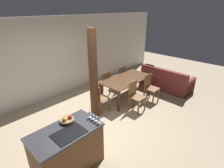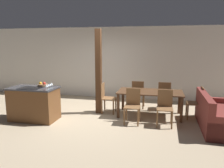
{
  "view_description": "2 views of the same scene",
  "coord_description": "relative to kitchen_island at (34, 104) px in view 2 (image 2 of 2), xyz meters",
  "views": [
    {
      "loc": [
        -2.67,
        -2.91,
        2.95
      ],
      "look_at": [
        0.6,
        0.2,
        0.95
      ],
      "focal_mm": 28.0,
      "sensor_mm": 36.0,
      "label": 1
    },
    {
      "loc": [
        1.93,
        -5.72,
        2.05
      ],
      "look_at": [
        0.6,
        0.2,
        0.95
      ],
      "focal_mm": 35.0,
      "sensor_mm": 36.0,
      "label": 2
    }
  ],
  "objects": [
    {
      "name": "couch",
      "position": [
        4.75,
        0.43,
        -0.17
      ],
      "size": [
        0.91,
        1.89,
        0.86
      ],
      "rotation": [
        0.0,
        0.0,
        1.55
      ],
      "color": "maroon",
      "rests_on": "ground_plane"
    },
    {
      "name": "wall_back",
      "position": [
        1.42,
        3.02,
        0.89
      ],
      "size": [
        11.2,
        0.08,
        2.7
      ],
      "color": "silver",
      "rests_on": "ground_plane"
    },
    {
      "name": "fruit_bowl",
      "position": [
        0.18,
        0.19,
        0.5
      ],
      "size": [
        0.28,
        0.28,
        0.12
      ],
      "color": "#99704C",
      "rests_on": "kitchen_island"
    },
    {
      "name": "wine_glass_end",
      "position": [
        0.56,
        -0.02,
        0.58
      ],
      "size": [
        0.07,
        0.07,
        0.15
      ],
      "color": "silver",
      "rests_on": "kitchen_island"
    },
    {
      "name": "dining_chair_near_right",
      "position": [
        3.49,
        0.37,
        0.02
      ],
      "size": [
        0.4,
        0.4,
        0.91
      ],
      "color": "brown",
      "rests_on": "ground_plane"
    },
    {
      "name": "timber_post",
      "position": [
        1.55,
        1.0,
        0.79
      ],
      "size": [
        0.16,
        0.16,
        2.5
      ],
      "color": "#4C2D19",
      "rests_on": "ground_plane"
    },
    {
      "name": "dining_chair_foot_end",
      "position": [
        4.36,
        1.06,
        0.02
      ],
      "size": [
        0.4,
        0.4,
        0.91
      ],
      "rotation": [
        0.0,
        0.0,
        -1.57
      ],
      "color": "brown",
      "rests_on": "ground_plane"
    },
    {
      "name": "ground_plane",
      "position": [
        1.42,
        0.55,
        -0.46
      ],
      "size": [
        16.0,
        16.0,
        0.0
      ],
      "primitive_type": "plane",
      "color": "tan"
    },
    {
      "name": "wine_glass_far",
      "position": [
        0.56,
        -0.11,
        0.58
      ],
      "size": [
        0.07,
        0.07,
        0.15
      ],
      "color": "silver",
      "rests_on": "kitchen_island"
    },
    {
      "name": "dining_chair_near_left",
      "position": [
        2.66,
        0.37,
        0.02
      ],
      "size": [
        0.4,
        0.4,
        0.91
      ],
      "color": "brown",
      "rests_on": "ground_plane"
    },
    {
      "name": "kitchen_island",
      "position": [
        0.0,
        0.0,
        0.0
      ],
      "size": [
        1.28,
        0.73,
        0.92
      ],
      "color": "brown",
      "rests_on": "ground_plane"
    },
    {
      "name": "dining_table",
      "position": [
        3.07,
        1.06,
        0.17
      ],
      "size": [
        1.84,
        0.92,
        0.72
      ],
      "color": "#51331E",
      "rests_on": "ground_plane"
    },
    {
      "name": "dining_chair_far_left",
      "position": [
        2.66,
        1.75,
        0.02
      ],
      "size": [
        0.4,
        0.4,
        0.91
      ],
      "rotation": [
        0.0,
        0.0,
        3.14
      ],
      "color": "brown",
      "rests_on": "ground_plane"
    },
    {
      "name": "dining_chair_head_end",
      "position": [
        1.78,
        1.06,
        0.02
      ],
      "size": [
        0.4,
        0.4,
        0.91
      ],
      "rotation": [
        0.0,
        0.0,
        1.57
      ],
      "color": "brown",
      "rests_on": "ground_plane"
    },
    {
      "name": "wine_glass_near",
      "position": [
        0.56,
        -0.29,
        0.58
      ],
      "size": [
        0.07,
        0.07,
        0.15
      ],
      "color": "silver",
      "rests_on": "kitchen_island"
    },
    {
      "name": "dining_chair_far_right",
      "position": [
        3.49,
        1.75,
        0.02
      ],
      "size": [
        0.4,
        0.4,
        0.91
      ],
      "rotation": [
        0.0,
        0.0,
        3.14
      ],
      "color": "brown",
      "rests_on": "ground_plane"
    },
    {
      "name": "wine_glass_middle",
      "position": [
        0.56,
        -0.2,
        0.58
      ],
      "size": [
        0.07,
        0.07,
        0.15
      ],
      "color": "silver",
      "rests_on": "kitchen_island"
    }
  ]
}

